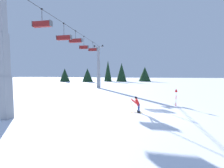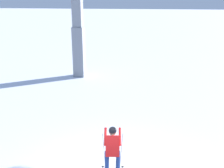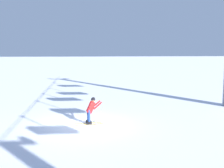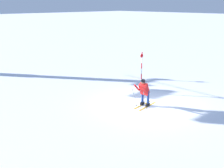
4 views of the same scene
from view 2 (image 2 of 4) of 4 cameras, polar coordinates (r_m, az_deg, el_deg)
skier_carving_main at (r=8.30m, az=0.12°, el=-13.66°), size 0.79×1.67×1.66m
lift_tower_near at (r=18.07m, az=-7.50°, el=15.57°), size 0.74×2.60×10.79m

